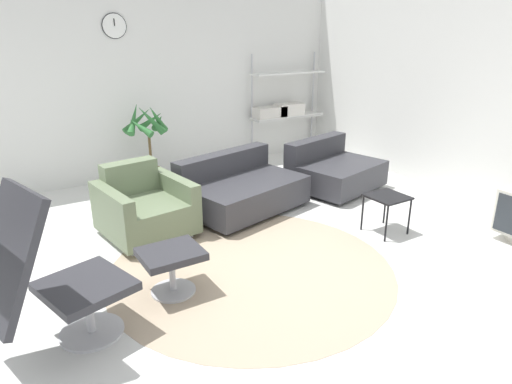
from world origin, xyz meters
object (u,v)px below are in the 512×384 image
Objects in this scene: lounge_chair at (27,258)px; couch_low at (241,190)px; couch_second at (333,171)px; shelf_unit at (282,108)px; ottoman at (171,261)px; armchair_red at (144,210)px; side_table at (387,200)px; potted_plant at (149,144)px.

lounge_chair reaches higher than couch_low.
couch_second is 1.80m from shelf_unit.
ottoman is 0.51× the size of armchair_red.
ottoman is at bearing 90.00° from lounge_chair.
side_table is at bearing -2.02° from ottoman.
couch_low is at bearing 42.83° from ottoman.
ottoman is 0.42× the size of potted_plant.
shelf_unit reaches higher than couch_second.
ottoman is at bearing 177.98° from side_table.
couch_low is 1.41m from couch_second.
armchair_red is 2.49m from side_table.
potted_plant is at bearing -49.24° from couch_second.
side_table is at bearing 58.02° from couch_second.
side_table is 0.36× the size of potted_plant.
potted_plant is (-1.54, 2.77, 0.21)m from side_table.
ottoman is 2.32m from side_table.
shelf_unit reaches higher than couch_low.
side_table is (3.33, 0.21, -0.37)m from lounge_chair.
couch_low is (1.18, 0.08, -0.04)m from armchair_red.
lounge_chair is 2.87m from couch_low.
shelf_unit is at bearing -156.92° from armchair_red.
lounge_chair is at bearing 8.70° from couch_second.
couch_second is (1.41, -0.00, 0.00)m from couch_low.
side_table reaches higher than ottoman.
ottoman is 4.30m from shelf_unit.
couch_low is 3.78× the size of side_table.
couch_second is 2.47m from potted_plant.
lounge_chair is at bearing -141.89° from shelf_unit.
couch_second is 1.42m from side_table.
shelf_unit is (1.74, 1.67, 0.57)m from couch_low.
couch_second is (2.59, 0.08, -0.04)m from armchair_red.
couch_second is at bearing 166.30° from couch_low.
armchair_red is (0.18, 1.18, -0.01)m from ottoman.
armchair_red is 1.18m from couch_low.
couch_second is 3.13× the size of side_table.
shelf_unit reaches higher than side_table.
shelf_unit is at bearing -149.75° from couch_low.
armchair_red is 2.59m from couch_second.
couch_second is 1.13× the size of potted_plant.
armchair_red is at bearing -111.64° from potted_plant.
lounge_chair reaches higher than armchair_red.
potted_plant reaches higher than ottoman.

